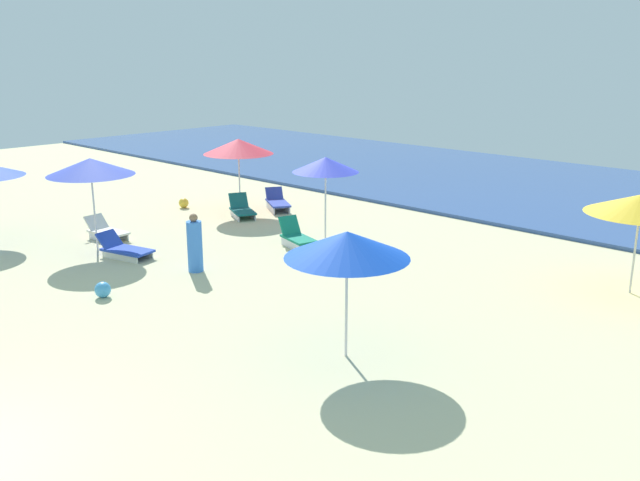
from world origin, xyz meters
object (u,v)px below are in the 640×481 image
umbrella_2 (347,245)px  beachgoer_2 (195,245)px  lounge_chair_4_1 (242,210)px  umbrella_4 (238,146)px  lounge_chair_1_1 (106,231)px  umbrella_5 (326,165)px  lounge_chair_4_0 (277,202)px  lounge_chair_5_0 (297,237)px  beach_ball_1 (103,290)px  lounge_chair_1_0 (124,249)px  umbrella_1 (90,167)px  beach_ball_2 (184,203)px

umbrella_2 → beachgoer_2: size_ratio=1.58×
lounge_chair_4_1 → beachgoer_2: beachgoer_2 is taller
umbrella_4 → beachgoer_2: 6.81m
lounge_chair_1_1 → beachgoer_2: 4.38m
umbrella_2 → lounge_chair_1_1: bearing=173.9°
lounge_chair_4_1 → umbrella_5: (4.02, -0.22, 1.98)m
lounge_chair_4_0 → lounge_chair_5_0: lounge_chair_5_0 is taller
lounge_chair_4_0 → beach_ball_1: lounge_chair_4_0 is taller
lounge_chair_4_0 → umbrella_5: umbrella_5 is taller
lounge_chair_4_0 → beach_ball_1: bearing=-126.5°
lounge_chair_1_0 → umbrella_2: 8.63m
umbrella_4 → beach_ball_1: (4.36, -7.63, -2.05)m
lounge_chair_1_0 → lounge_chair_5_0: lounge_chair_5_0 is taller
lounge_chair_1_1 → umbrella_5: (4.74, 4.34, 1.98)m
umbrella_2 → umbrella_1: bearing=177.7°
lounge_chair_1_0 → beach_ball_2: (-3.80, 4.63, -0.05)m
lounge_chair_1_0 → umbrella_4: umbrella_4 is taller
lounge_chair_5_0 → beach_ball_1: lounge_chair_5_0 is taller
umbrella_2 → beach_ball_1: bearing=-166.1°
lounge_chair_1_0 → lounge_chair_4_1: size_ratio=1.11×
lounge_chair_1_1 → umbrella_4: bearing=-6.1°
umbrella_5 → lounge_chair_5_0: bearing=-98.6°
umbrella_1 → beach_ball_1: (3.62, -1.87, -2.14)m
lounge_chair_4_0 → beachgoer_2: size_ratio=1.07×
lounge_chair_4_1 → lounge_chair_5_0: lounge_chair_5_0 is taller
lounge_chair_1_1 → beachgoer_2: beachgoer_2 is taller
umbrella_5 → beachgoer_2: (-0.38, -4.34, -1.55)m
lounge_chair_1_1 → beach_ball_1: lounge_chair_1_1 is taller
lounge_chair_4_0 → beach_ball_2: bearing=159.1°
lounge_chair_1_0 → umbrella_4: 6.29m
umbrella_5 → beach_ball_1: (-0.32, -6.93, -2.05)m
lounge_chair_5_0 → beach_ball_2: lounge_chair_5_0 is taller
lounge_chair_4_0 → lounge_chair_4_1: bearing=-152.4°
umbrella_4 → umbrella_2: bearing=-30.7°
umbrella_2 → beach_ball_1: size_ratio=6.49×
umbrella_2 → lounge_chair_4_1: (-9.68, 5.67, -1.86)m
lounge_chair_5_0 → umbrella_1: bearing=152.5°
umbrella_1 → umbrella_4: 5.81m
umbrella_1 → umbrella_5: 6.42m
beachgoer_2 → beach_ball_1: (0.06, -2.59, -0.50)m
lounge_chair_1_1 → lounge_chair_4_1: (0.72, 4.56, 0.00)m
umbrella_1 → umbrella_5: (3.95, 5.06, -0.10)m
umbrella_1 → lounge_chair_1_1: size_ratio=1.77×
lounge_chair_1_0 → umbrella_5: 6.00m
umbrella_1 → lounge_chair_4_0: size_ratio=1.60×
umbrella_4 → lounge_chair_4_1: umbrella_4 is taller
umbrella_1 → beachgoer_2: umbrella_1 is taller
umbrella_1 → lounge_chair_4_0: 7.12m
lounge_chair_1_0 → lounge_chair_5_0: (2.59, 3.92, 0.05)m
umbrella_4 → lounge_chair_1_0: bearing=-71.1°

